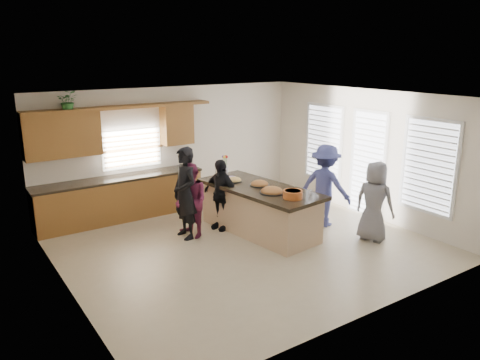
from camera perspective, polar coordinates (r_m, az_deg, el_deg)
floor at (r=9.02m, az=0.54°, el=-7.86°), size 6.50×6.50×0.00m
room_shell at (r=8.46m, az=0.57°, el=4.06°), size 6.52×6.02×2.81m
back_cabinetry at (r=10.44m, az=-14.75°, el=0.15°), size 4.08×0.66×2.46m
right_wall_glazing at (r=10.61m, az=15.50°, el=2.73°), size 0.06×4.00×2.25m
island at (r=9.49m, az=2.41°, el=-3.75°), size 1.47×2.82×0.95m
platter_front at (r=8.96m, az=3.91°, el=-1.42°), size 0.47×0.47×0.19m
platter_mid at (r=9.44m, az=2.40°, el=-0.53°), size 0.40×0.40×0.16m
platter_back at (r=9.72m, az=-0.71°, el=-0.04°), size 0.33×0.33×0.13m
salad_bowl at (r=8.65m, az=6.45°, el=-1.71°), size 0.36×0.36×0.15m
clear_cup at (r=8.92m, az=8.58°, el=-1.48°), size 0.08×0.08×0.10m
plate_stack at (r=9.90m, az=-1.05°, el=0.22°), size 0.21×0.21×0.05m
flower_vase at (r=10.27m, az=-1.82°, el=1.94°), size 0.14×0.14×0.42m
potted_plant at (r=9.99m, az=-20.22°, el=9.01°), size 0.48×0.44×0.43m
woman_left_back at (r=9.14m, az=-6.72°, el=-1.61°), size 0.45×0.67×1.82m
woman_left_mid at (r=9.20m, az=-5.98°, el=-2.54°), size 0.64×0.78×1.48m
woman_left_front at (r=9.58m, az=-2.38°, el=-1.78°), size 0.60×0.93×1.48m
woman_right_back at (r=9.90m, az=10.34°, el=-0.68°), size 1.00×1.27×1.73m
woman_right_front at (r=9.33m, az=16.07°, el=-2.53°), size 0.70×0.88×1.57m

